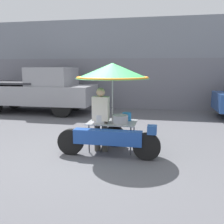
{
  "coord_description": "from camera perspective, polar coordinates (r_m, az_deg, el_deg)",
  "views": [
    {
      "loc": [
        1.52,
        -5.34,
        2.0
      ],
      "look_at": [
        0.37,
        0.4,
        0.94
      ],
      "focal_mm": 40.0,
      "sensor_mm": 36.0,
      "label": 1
    }
  ],
  "objects": [
    {
      "name": "ground_plane",
      "position": [
        5.9,
        -4.36,
        -9.58
      ],
      "size": [
        36.0,
        36.0,
        0.0
      ],
      "primitive_type": "plane",
      "color": "#56565B"
    },
    {
      "name": "shopfront_building",
      "position": [
        13.04,
        4.7,
        10.7
      ],
      "size": [
        28.0,
        2.06,
        4.24
      ],
      "color": "gray",
      "rests_on": "ground"
    },
    {
      "name": "vendor_motorcycle_cart",
      "position": [
        5.84,
        0.02,
        6.08
      ],
      "size": [
        2.34,
        1.73,
        2.09
      ],
      "color": "black",
      "rests_on": "ground"
    },
    {
      "name": "vendor_person",
      "position": [
        5.9,
        -2.57,
        -1.03
      ],
      "size": [
        0.38,
        0.22,
        1.52
      ],
      "color": "#4C473D",
      "rests_on": "ground"
    },
    {
      "name": "pickup_truck",
      "position": [
        11.51,
        -16.55,
        4.72
      ],
      "size": [
        5.24,
        1.94,
        1.98
      ],
      "color": "black",
      "rests_on": "ground"
    }
  ]
}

